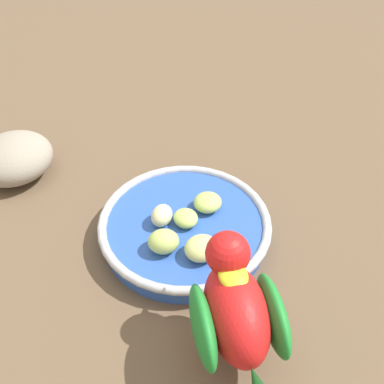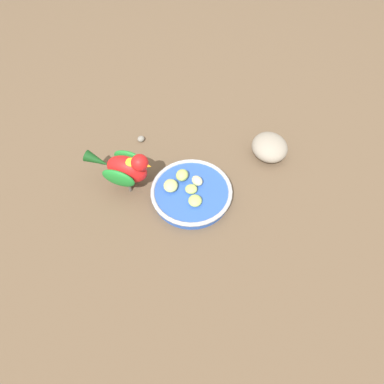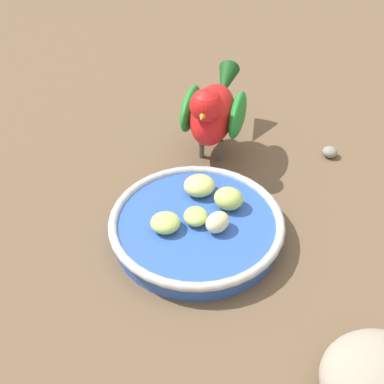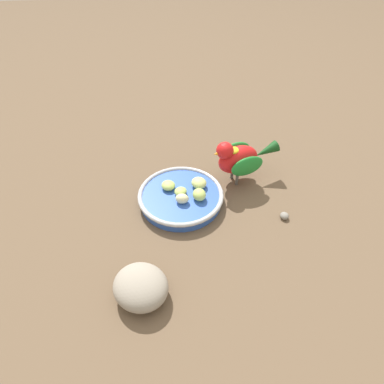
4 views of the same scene
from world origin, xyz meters
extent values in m
plane|color=brown|center=(0.00, 0.00, 0.00)|extent=(4.00, 4.00, 0.00)
cylinder|color=#2D56B7|center=(0.02, -0.03, 0.01)|extent=(0.19, 0.19, 0.02)
torus|color=#B7BABF|center=(0.02, -0.03, 0.02)|extent=(0.20, 0.20, 0.01)
ellipsoid|color=#C6D17A|center=(0.04, -0.07, 0.04)|extent=(0.05, 0.05, 0.02)
ellipsoid|color=#B2CC66|center=(0.04, 0.00, 0.03)|extent=(0.05, 0.05, 0.02)
ellipsoid|color=beige|center=(-0.01, -0.03, 0.04)|extent=(0.03, 0.03, 0.02)
ellipsoid|color=#B2CC66|center=(0.00, -0.07, 0.04)|extent=(0.04, 0.04, 0.03)
ellipsoid|color=#B2CC66|center=(0.02, -0.03, 0.03)|extent=(0.04, 0.04, 0.02)
cylinder|color=#59544C|center=(0.07, -0.17, 0.02)|extent=(0.01, 0.01, 0.03)
cylinder|color=#59544C|center=(0.09, -0.17, 0.02)|extent=(0.01, 0.01, 0.03)
ellipsoid|color=red|center=(0.08, -0.17, 0.07)|extent=(0.08, 0.12, 0.07)
ellipsoid|color=#1E7F2D|center=(0.05, -0.19, 0.07)|extent=(0.04, 0.09, 0.05)
ellipsoid|color=#1E7F2D|center=(0.11, -0.17, 0.07)|extent=(0.04, 0.09, 0.05)
sphere|color=red|center=(0.07, -0.14, 0.11)|extent=(0.05, 0.05, 0.04)
cone|color=orange|center=(0.07, -0.12, 0.10)|extent=(0.02, 0.02, 0.02)
ellipsoid|color=yellow|center=(0.08, -0.16, 0.10)|extent=(0.04, 0.04, 0.01)
ellipsoid|color=gray|center=(-0.22, 0.06, 0.03)|extent=(0.14, 0.14, 0.06)
camera|label=1|loc=(0.07, -0.43, 0.45)|focal=47.29mm
camera|label=2|loc=(0.41, 0.25, 0.68)|focal=30.76mm
camera|label=3|loc=(-0.22, 0.37, 0.47)|focal=52.46mm
camera|label=4|loc=(-0.55, 0.00, 0.56)|focal=30.86mm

